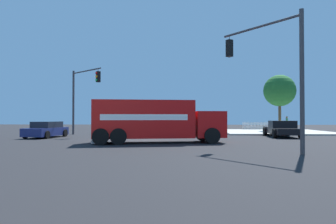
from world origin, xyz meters
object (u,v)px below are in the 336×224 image
(delivery_truck, at_px, (155,121))
(sedan_navy, at_px, (46,130))
(pickup_black, at_px, (282,128))
(shade_tree_near, at_px, (280,91))
(pedestrian_near_corner, at_px, (287,123))
(traffic_light_secondary, at_px, (81,91))
(traffic_light_primary, at_px, (274,63))

(delivery_truck, relative_size, sedan_navy, 1.95)
(pickup_black, xyz_separation_m, shade_tree_near, (-2.84, -9.92, 4.05))
(delivery_truck, height_order, pedestrian_near_corner, delivery_truck)
(traffic_light_secondary, distance_m, shade_tree_near, 22.31)
(pickup_black, height_order, sedan_navy, pickup_black)
(pickup_black, relative_size, pedestrian_near_corner, 3.20)
(delivery_truck, xyz_separation_m, pedestrian_near_corner, (-13.00, -14.16, -0.37))
(traffic_light_secondary, xyz_separation_m, shade_tree_near, (-20.77, -8.12, 0.67))
(traffic_light_secondary, relative_size, pickup_black, 1.18)
(sedan_navy, bearing_deg, delivery_truck, 153.17)
(traffic_light_secondary, distance_m, pedestrian_near_corner, 21.79)
(delivery_truck, distance_m, traffic_light_secondary, 11.79)
(traffic_light_primary, bearing_deg, sedan_navy, -31.24)
(traffic_light_primary, xyz_separation_m, pickup_black, (-3.84, -11.39, -3.55))
(delivery_truck, bearing_deg, traffic_light_secondary, -47.18)
(pedestrian_near_corner, bearing_deg, sedan_navy, 22.69)
(delivery_truck, relative_size, pickup_black, 1.65)
(delivery_truck, relative_size, traffic_light_primary, 1.34)
(traffic_light_primary, height_order, shade_tree_near, shade_tree_near)
(delivery_truck, xyz_separation_m, traffic_light_secondary, (7.81, -8.42, 2.65))
(sedan_navy, relative_size, shade_tree_near, 0.69)
(shade_tree_near, bearing_deg, traffic_light_primary, 72.60)
(pickup_black, xyz_separation_m, pedestrian_near_corner, (-2.87, -7.55, 0.35))
(pedestrian_near_corner, height_order, shade_tree_near, shade_tree_near)
(traffic_light_secondary, bearing_deg, pickup_black, 174.25)
(traffic_light_primary, xyz_separation_m, shade_tree_near, (-6.68, -21.31, 0.49))
(traffic_light_secondary, bearing_deg, traffic_light_primary, 136.89)
(delivery_truck, height_order, sedan_navy, delivery_truck)
(traffic_light_secondary, bearing_deg, sedan_navy, 65.71)
(traffic_light_primary, xyz_separation_m, traffic_light_secondary, (14.09, -13.19, -0.18))
(traffic_light_secondary, relative_size, pedestrian_near_corner, 3.77)
(shade_tree_near, bearing_deg, pedestrian_near_corner, 90.83)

